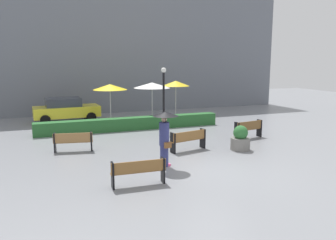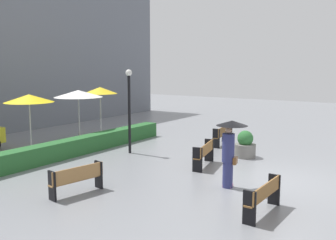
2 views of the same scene
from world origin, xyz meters
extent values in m
plane|color=gray|center=(0.00, 0.00, 0.00)|extent=(60.00, 60.00, 0.00)
cube|color=olive|center=(-3.04, -0.50, 0.46)|extent=(1.79, 0.29, 0.04)
cube|color=olive|center=(-3.04, -0.63, 0.66)|extent=(1.79, 0.10, 0.37)
cube|color=black|center=(-3.87, -0.49, 0.42)|extent=(0.07, 0.33, 0.85)
cube|color=black|center=(-2.21, -0.55, 0.42)|extent=(0.07, 0.33, 0.85)
cube|color=#9E7242|center=(-4.57, 4.60, 0.42)|extent=(1.71, 0.55, 0.04)
cube|color=#9E7242|center=(-4.60, 4.46, 0.65)|extent=(1.67, 0.35, 0.41)
cube|color=black|center=(-5.35, 4.73, 0.43)|extent=(0.12, 0.35, 0.86)
cube|color=black|center=(-3.80, 4.44, 0.43)|extent=(0.12, 0.35, 0.86)
cube|color=brown|center=(4.20, 4.11, 0.46)|extent=(1.70, 0.51, 0.04)
cube|color=brown|center=(4.22, 3.97, 0.69)|extent=(1.67, 0.31, 0.43)
cube|color=black|center=(3.43, 3.96, 0.45)|extent=(0.11, 0.34, 0.91)
cube|color=black|center=(4.98, 4.22, 0.45)|extent=(0.11, 0.34, 0.91)
cube|color=olive|center=(0.26, 2.95, 0.48)|extent=(1.80, 0.65, 0.04)
cube|color=olive|center=(0.30, 2.81, 0.70)|extent=(1.75, 0.44, 0.40)
cube|color=black|center=(-0.55, 2.75, 0.45)|extent=(0.14, 0.36, 0.90)
cube|color=black|center=(1.08, 3.12, 0.45)|extent=(0.14, 0.36, 0.90)
cylinder|color=navy|center=(-1.54, 1.12, 0.41)|extent=(0.32, 0.32, 0.82)
cube|color=#F2598C|center=(-1.48, 1.14, 0.04)|extent=(0.37, 0.32, 0.08)
cylinder|color=navy|center=(-1.54, 1.12, 1.27)|extent=(0.38, 0.38, 0.89)
sphere|color=tan|center=(-1.54, 1.12, 1.82)|extent=(0.21, 0.21, 0.21)
cube|color=brown|center=(-1.48, 0.91, 0.87)|extent=(0.29, 0.15, 0.22)
cylinder|color=black|center=(-1.52, 1.03, 1.59)|extent=(0.02, 0.02, 0.90)
cone|color=black|center=(-1.52, 1.03, 2.04)|extent=(0.97, 0.97, 0.16)
cylinder|color=slate|center=(2.51, 2.18, 0.28)|extent=(0.87, 0.87, 0.55)
sphere|color=#2D6B33|center=(2.51, 2.18, 0.79)|extent=(0.65, 0.65, 0.65)
cylinder|color=black|center=(0.47, 6.67, 1.68)|extent=(0.12, 0.12, 3.37)
sphere|color=white|center=(0.47, 6.67, 3.49)|extent=(0.28, 0.28, 0.28)
cylinder|color=silver|center=(-1.68, 10.56, 1.18)|extent=(0.06, 0.06, 2.37)
cone|color=yellow|center=(-1.68, 10.56, 2.37)|extent=(2.13, 2.13, 0.35)
cylinder|color=silver|center=(1.01, 10.34, 1.21)|extent=(0.06, 0.06, 2.42)
cone|color=white|center=(1.01, 10.34, 2.42)|extent=(2.37, 2.37, 0.35)
cylinder|color=silver|center=(2.74, 10.53, 1.24)|extent=(0.06, 0.06, 2.49)
cone|color=yellow|center=(2.74, 10.53, 2.49)|extent=(1.83, 1.83, 0.35)
cube|color=#28602D|center=(-0.94, 8.40, 0.36)|extent=(10.75, 0.70, 0.72)
camera|label=1|loc=(-5.92, -10.78, 4.00)|focal=36.72mm
camera|label=2|loc=(-12.03, -3.56, 3.74)|focal=40.15mm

